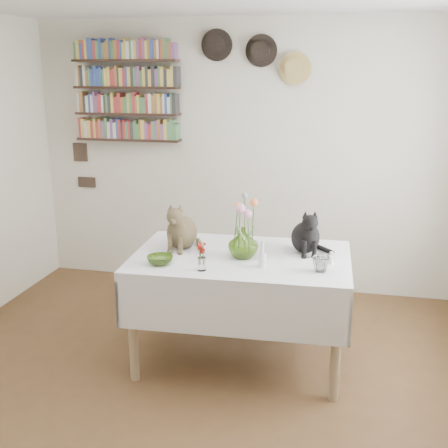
% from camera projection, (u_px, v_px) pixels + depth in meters
% --- Properties ---
extents(room, '(4.08, 4.58, 2.58)m').
position_uv_depth(room, '(169.00, 219.00, 3.11)').
color(room, brown).
rests_on(room, ground).
extents(dining_table, '(1.53, 1.02, 0.80)m').
position_uv_depth(dining_table, '(241.00, 282.00, 3.95)').
color(dining_table, white).
rests_on(dining_table, room).
extents(tabby_cat, '(0.26, 0.32, 0.36)m').
position_uv_depth(tabby_cat, '(182.00, 224.00, 4.02)').
color(tabby_cat, olive).
rests_on(tabby_cat, dining_table).
extents(black_cat, '(0.29, 0.33, 0.33)m').
position_uv_depth(black_cat, '(306.00, 229.00, 3.94)').
color(black_cat, black).
rests_on(black_cat, dining_table).
extents(flower_vase, '(0.21, 0.21, 0.21)m').
position_uv_depth(flower_vase, '(243.00, 243.00, 3.83)').
color(flower_vase, '#86B042').
rests_on(flower_vase, dining_table).
extents(green_bowl, '(0.23, 0.23, 0.05)m').
position_uv_depth(green_bowl, '(160.00, 260.00, 3.72)').
color(green_bowl, '#86B042').
rests_on(green_bowl, dining_table).
extents(drinking_glass, '(0.11, 0.11, 0.10)m').
position_uv_depth(drinking_glass, '(321.00, 264.00, 3.57)').
color(drinking_glass, white).
rests_on(drinking_glass, dining_table).
extents(candlestick, '(0.05, 0.05, 0.18)m').
position_uv_depth(candlestick, '(262.00, 258.00, 3.65)').
color(candlestick, white).
rests_on(candlestick, dining_table).
extents(berry_jar, '(0.05, 0.05, 0.22)m').
position_uv_depth(berry_jar, '(202.00, 256.00, 3.59)').
color(berry_jar, white).
rests_on(berry_jar, dining_table).
extents(porcelain_figurine, '(0.05, 0.05, 0.09)m').
position_uv_depth(porcelain_figurine, '(331.00, 258.00, 3.73)').
color(porcelain_figurine, white).
rests_on(porcelain_figurine, dining_table).
extents(flower_bouquet, '(0.17, 0.12, 0.39)m').
position_uv_depth(flower_bouquet, '(244.00, 209.00, 3.78)').
color(flower_bouquet, '#4C7233').
rests_on(flower_bouquet, flower_vase).
extents(bookshelf_unit, '(1.00, 0.16, 0.91)m').
position_uv_depth(bookshelf_unit, '(127.00, 92.00, 5.21)').
color(bookshelf_unit, '#321F17').
rests_on(bookshelf_unit, room).
extents(wall_hats, '(0.98, 0.09, 0.48)m').
position_uv_depth(wall_hats, '(257.00, 55.00, 4.89)').
color(wall_hats, black).
rests_on(wall_hats, room).
extents(wall_art_plaques, '(0.21, 0.02, 0.44)m').
position_uv_depth(wall_art_plaques, '(83.00, 165.00, 5.58)').
color(wall_art_plaques, '#38281E').
rests_on(wall_art_plaques, room).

